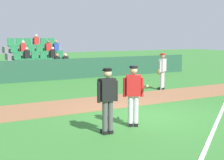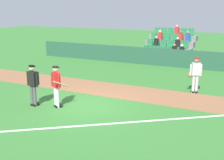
# 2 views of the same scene
# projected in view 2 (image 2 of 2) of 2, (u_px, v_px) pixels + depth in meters

# --- Properties ---
(ground_plane) EXTENTS (80.00, 80.00, 0.00)m
(ground_plane) POSITION_uv_depth(u_px,v_px,m) (87.00, 105.00, 12.61)
(ground_plane) COLOR #33702D
(infield_dirt_path) EXTENTS (28.00, 2.36, 0.03)m
(infield_dirt_path) POSITION_uv_depth(u_px,v_px,m) (114.00, 90.00, 14.84)
(infield_dirt_path) COLOR brown
(infield_dirt_path) RESTS_ON ground
(foul_line_chalk) EXTENTS (9.59, 7.37, 0.01)m
(foul_line_chalk) POSITION_uv_depth(u_px,v_px,m) (150.00, 121.00, 10.87)
(foul_line_chalk) COLOR white
(foul_line_chalk) RESTS_ON ground
(dugout_fence) EXTENTS (20.00, 0.16, 1.24)m
(dugout_fence) POSITION_uv_depth(u_px,v_px,m) (159.00, 57.00, 20.94)
(dugout_fence) COLOR #234C38
(dugout_fence) RESTS_ON ground
(stadium_bleachers) EXTENTS (3.90, 3.80, 2.70)m
(stadium_bleachers) POSITION_uv_depth(u_px,v_px,m) (168.00, 51.00, 22.89)
(stadium_bleachers) COLOR slate
(stadium_bleachers) RESTS_ON ground
(batter_red_jersey) EXTENTS (0.63, 0.80, 1.76)m
(batter_red_jersey) POSITION_uv_depth(u_px,v_px,m) (56.00, 85.00, 12.11)
(batter_red_jersey) COLOR silver
(batter_red_jersey) RESTS_ON ground
(umpire_home_plate) EXTENTS (0.59, 0.32, 1.76)m
(umpire_home_plate) POSITION_uv_depth(u_px,v_px,m) (33.00, 83.00, 12.30)
(umpire_home_plate) COLOR #4C4C4C
(umpire_home_plate) RESTS_ON ground
(runner_grey_jersey) EXTENTS (0.65, 0.42, 1.76)m
(runner_grey_jersey) POSITION_uv_depth(u_px,v_px,m) (195.00, 74.00, 14.17)
(runner_grey_jersey) COLOR #B2B2B2
(runner_grey_jersey) RESTS_ON ground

